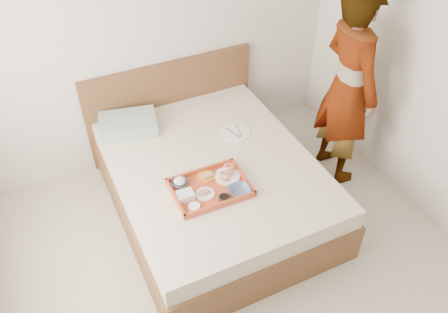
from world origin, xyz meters
TOP-DOWN VIEW (x-y plane):
  - ground at (0.00, 0.00)m, footprint 3.50×4.00m
  - wall_back at (0.00, 2.00)m, footprint 3.50×0.01m
  - bed at (0.11, 1.00)m, footprint 1.65×2.00m
  - headboard at (0.11, 1.97)m, footprint 1.65×0.06m
  - pillow at (-0.38, 1.72)m, footprint 0.55×0.44m
  - tray at (-0.04, 0.72)m, footprint 0.59×0.43m
  - prawn_plate at (0.13, 0.78)m, footprint 0.20×0.20m
  - navy_bowl_big at (0.14, 0.59)m, footprint 0.17×0.17m
  - sauce_dish at (0.00, 0.57)m, footprint 0.09×0.09m
  - meat_plate at (-0.10, 0.68)m, footprint 0.15×0.15m
  - bread_plate at (-0.02, 0.85)m, footprint 0.14×0.14m
  - salad_bowl at (-0.23, 0.86)m, footprint 0.13×0.13m
  - plastic_tub at (-0.25, 0.71)m, footprint 0.12×0.10m
  - cheese_round at (-0.23, 0.58)m, footprint 0.09×0.09m
  - dinner_plate at (0.45, 1.27)m, footprint 0.26×0.26m
  - person at (1.37, 0.97)m, footprint 0.46×0.68m

SIDE VIEW (x-z plane):
  - ground at x=0.00m, z-range -0.01..0.01m
  - bed at x=0.11m, z-range 0.00..0.53m
  - headboard at x=0.11m, z-range 0.00..0.95m
  - dinner_plate at x=0.45m, z-range 0.53..0.54m
  - meat_plate at x=-0.10m, z-range 0.55..0.56m
  - bread_plate at x=-0.02m, z-range 0.55..0.56m
  - prawn_plate at x=0.13m, z-range 0.55..0.56m
  - tray at x=-0.04m, z-range 0.53..0.58m
  - cheese_round at x=-0.23m, z-range 0.55..0.58m
  - sauce_dish at x=0.00m, z-range 0.55..0.58m
  - salad_bowl at x=-0.23m, z-range 0.55..0.59m
  - navy_bowl_big at x=0.14m, z-range 0.55..0.59m
  - plastic_tub at x=-0.25m, z-range 0.55..0.60m
  - pillow at x=-0.38m, z-range 0.53..0.65m
  - person at x=1.37m, z-range 0.00..1.82m
  - wall_back at x=0.00m, z-range 0.00..2.60m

